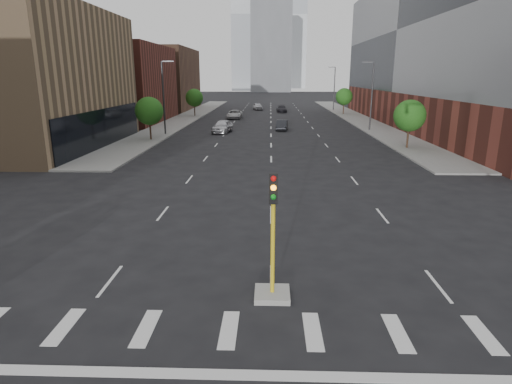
{
  "coord_description": "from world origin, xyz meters",
  "views": [
    {
      "loc": [
        -0.12,
        -4.22,
        7.35
      ],
      "look_at": [
        -0.7,
        13.5,
        2.5
      ],
      "focal_mm": 30.0,
      "sensor_mm": 36.0,
      "label": 1
    }
  ],
  "objects_px": {
    "car_mid_right": "(282,125)",
    "car_deep_right": "(282,109)",
    "car_near_left": "(222,126)",
    "car_far_left": "(235,114)",
    "car_distant": "(258,106)",
    "median_traffic_signal": "(272,271)"
  },
  "relations": [
    {
      "from": "car_mid_right",
      "to": "car_deep_right",
      "type": "distance_m",
      "value": 29.4
    },
    {
      "from": "car_near_left",
      "to": "car_far_left",
      "type": "xyz_separation_m",
      "value": [
        0.05,
        19.17,
        -0.11
      ]
    },
    {
      "from": "car_distant",
      "to": "car_near_left",
      "type": "bearing_deg",
      "value": -104.1
    },
    {
      "from": "car_far_left",
      "to": "median_traffic_signal",
      "type": "bearing_deg",
      "value": -83.41
    },
    {
      "from": "car_far_left",
      "to": "car_near_left",
      "type": "bearing_deg",
      "value": -89.37
    },
    {
      "from": "car_mid_right",
      "to": "car_deep_right",
      "type": "relative_size",
      "value": 0.87
    },
    {
      "from": "car_near_left",
      "to": "car_mid_right",
      "type": "bearing_deg",
      "value": 29.82
    },
    {
      "from": "car_mid_right",
      "to": "car_far_left",
      "type": "xyz_separation_m",
      "value": [
        -7.87,
        16.08,
        0.05
      ]
    },
    {
      "from": "median_traffic_signal",
      "to": "car_distant",
      "type": "xyz_separation_m",
      "value": [
        -2.9,
        82.05,
        -0.22
      ]
    },
    {
      "from": "car_deep_right",
      "to": "car_distant",
      "type": "relative_size",
      "value": 1.08
    },
    {
      "from": "median_traffic_signal",
      "to": "car_far_left",
      "type": "distance_m",
      "value": 62.74
    },
    {
      "from": "median_traffic_signal",
      "to": "car_far_left",
      "type": "relative_size",
      "value": 0.83
    },
    {
      "from": "median_traffic_signal",
      "to": "car_mid_right",
      "type": "distance_m",
      "value": 46.37
    },
    {
      "from": "median_traffic_signal",
      "to": "car_far_left",
      "type": "bearing_deg",
      "value": 95.83
    },
    {
      "from": "car_mid_right",
      "to": "car_far_left",
      "type": "bearing_deg",
      "value": 120.84
    },
    {
      "from": "car_deep_right",
      "to": "car_distant",
      "type": "xyz_separation_m",
      "value": [
        -5.09,
        6.32,
        0.06
      ]
    },
    {
      "from": "median_traffic_signal",
      "to": "car_distant",
      "type": "bearing_deg",
      "value": 92.02
    },
    {
      "from": "car_far_left",
      "to": "car_distant",
      "type": "relative_size",
      "value": 1.2
    },
    {
      "from": "car_far_left",
      "to": "car_distant",
      "type": "bearing_deg",
      "value": 80.72
    },
    {
      "from": "car_near_left",
      "to": "car_far_left",
      "type": "bearing_deg",
      "value": 98.36
    },
    {
      "from": "car_deep_right",
      "to": "car_distant",
      "type": "distance_m",
      "value": 8.11
    },
    {
      "from": "car_mid_right",
      "to": "car_distant",
      "type": "distance_m",
      "value": 35.98
    }
  ]
}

